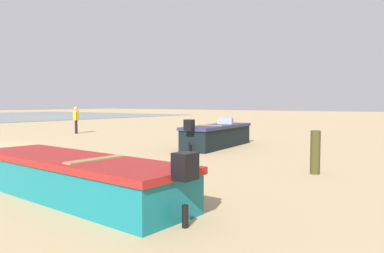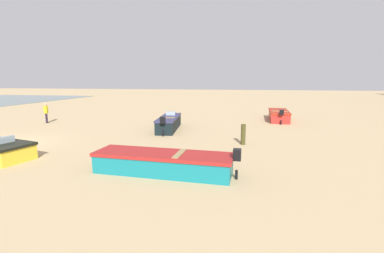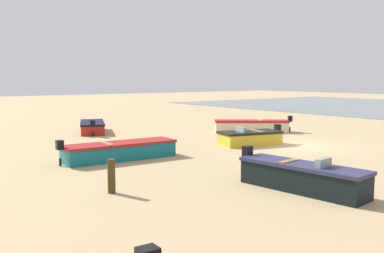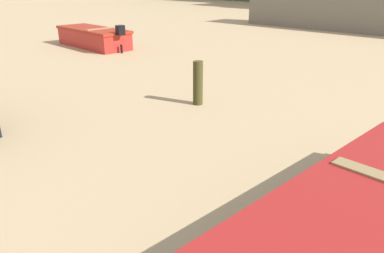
% 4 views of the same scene
% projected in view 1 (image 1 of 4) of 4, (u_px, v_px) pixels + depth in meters
% --- Properties ---
extents(boat_black_0, '(4.77, 1.67, 1.24)m').
position_uv_depth(boat_black_0, '(217.00, 136.00, 15.49)').
color(boat_black_0, black).
rests_on(boat_black_0, ground).
extents(boat_teal_5, '(1.74, 5.60, 1.11)m').
position_uv_depth(boat_teal_5, '(76.00, 177.00, 7.17)').
color(boat_teal_5, '#126D76').
rests_on(boat_teal_5, ground).
extents(mooring_post_near_water, '(0.25, 0.25, 1.12)m').
position_uv_depth(mooring_post_near_water, '(315.00, 152.00, 9.59)').
color(mooring_post_near_water, '#3D3919').
rests_on(mooring_post_near_water, ground).
extents(beach_walker_foreground, '(0.48, 0.48, 1.62)m').
position_uv_depth(beach_walker_foreground, '(76.00, 118.00, 22.43)').
color(beach_walker_foreground, black).
rests_on(beach_walker_foreground, ground).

